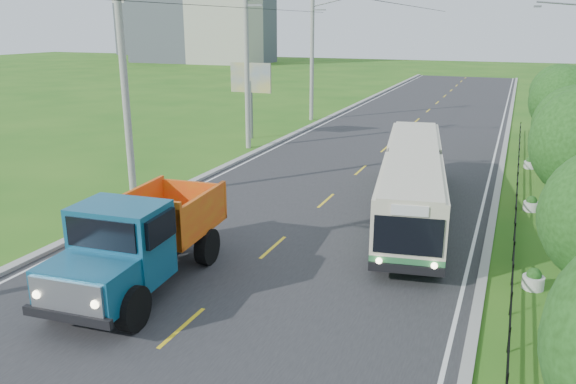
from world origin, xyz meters
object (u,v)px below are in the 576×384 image
Objects in this scene: dump_truck at (140,235)px; pole_far at (312,58)px; tree_back at (559,95)px; planter_near at (533,280)px; streetlight_far at (575,72)px; tree_fourth at (575,130)px; billboard_left at (251,83)px; tree_fifth at (566,105)px; planter_mid at (531,204)px; pole_mid at (247,68)px; bus at (412,178)px; planter_far at (530,163)px; pole_near at (125,87)px.

pole_far is at bearing 95.93° from dump_truck.
tree_back is 20.46m from planter_near.
streetlight_far reaches higher than tree_back.
tree_fourth reaches higher than billboard_left.
tree_fifth is at bearing 51.60° from dump_truck.
tree_fifth is at bearing -90.00° from tree_back.
planter_near is (-1.26, -20.14, -3.37)m from tree_back.
tree_fourth is 8.06× the size of planter_mid.
bus is (12.14, -9.52, -3.46)m from pole_mid.
tree_back is 0.78× the size of dump_truck.
pole_far is 19.56m from streetlight_far.
pole_mid is 19.43m from tree_fourth.
dump_truck is at bearing -118.66° from planter_far.
tree_back is 8.21× the size of planter_near.
bus is at bearing -112.26° from streetlight_far.
planter_near is 25.78m from billboard_left.
pole_near is at bearing 124.04° from dump_truck.
dump_truck reaches higher than planter_near.
streetlight_far reaches higher than tree_fifth.
pole_near is 17.79m from planter_near.
bus is (-5.97, -8.66, -2.22)m from tree_fifth.
tree_fifth is at bearing 84.92° from planter_near.
pole_mid is 18.89m from tree_back.
pole_far is at bearing 146.88° from planter_far.
bus is at bearing 11.56° from pole_near.
billboard_left is at bearing 112.42° from pole_mid.
pole_mid reaches higher than dump_truck.
planter_near is (16.86, -3.00, -4.81)m from pole_near.
tree_fifth is 1.05× the size of tree_back.
tree_fifth reaches higher than bus.
planter_near is at bearing -90.00° from planter_far.
billboard_left is 23.44m from dump_truck.
billboard_left is at bearing 135.16° from planter_near.
planter_near is 16.00m from planter_far.
tree_back is (18.12, 17.14, -1.44)m from pole_near.
pole_mid is 12.00m from pole_far.
planter_near is (-1.26, -14.14, -3.57)m from tree_fifth.
tree_fourth is at bearing 14.79° from bus.
planter_far is at bearing 90.00° from planter_near.
dump_truck is (7.03, -22.25, -2.23)m from billboard_left.
pole_mid is 1.41× the size of dump_truck.
pole_near is at bearing -85.28° from billboard_left.
tree_back is (18.12, -6.86, -1.44)m from pole_far.
streetlight_far is at bearing 84.70° from planter_near.
planter_far is (16.86, -11.00, -4.81)m from pole_far.
tree_fourth is 0.93× the size of tree_fifth.
tree_fourth is 0.60× the size of streetlight_far.
planter_far is 0.05× the size of bus.
pole_far is 14.93× the size of planter_mid.
pole_near is at bearing -90.00° from pole_far.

